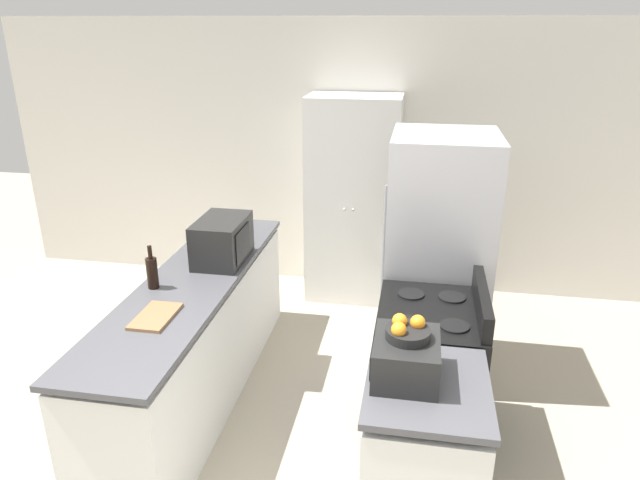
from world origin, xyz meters
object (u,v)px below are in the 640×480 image
(refrigerator, at_px, (437,258))
(stove, at_px, (427,373))
(toaster_oven, at_px, (406,358))
(microwave, at_px, (222,240))
(pantry_cabinet, at_px, (353,200))
(fruit_bowl, at_px, (407,330))
(wine_bottle, at_px, (152,272))

(refrigerator, bearing_deg, stove, -93.21)
(stove, distance_m, toaster_oven, 0.92)
(refrigerator, distance_m, microwave, 1.58)
(pantry_cabinet, bearing_deg, fruit_bowl, -77.68)
(microwave, bearing_deg, fruit_bowl, -41.99)
(pantry_cabinet, bearing_deg, wine_bottle, -118.22)
(wine_bottle, relative_size, toaster_oven, 0.78)
(refrigerator, height_order, microwave, refrigerator)
(refrigerator, height_order, fruit_bowl, refrigerator)
(microwave, distance_m, toaster_oven, 1.84)
(pantry_cabinet, distance_m, refrigerator, 1.40)
(stove, bearing_deg, toaster_oven, -100.48)
(pantry_cabinet, distance_m, toaster_oven, 2.78)
(stove, xyz_separation_m, refrigerator, (0.05, 0.83, 0.45))
(toaster_oven, bearing_deg, microwave, 137.63)
(refrigerator, relative_size, microwave, 3.68)
(stove, relative_size, wine_bottle, 3.66)
(stove, distance_m, fruit_bowl, 1.00)
(wine_bottle, bearing_deg, microwave, 59.64)
(microwave, bearing_deg, stove, -18.94)
(wine_bottle, height_order, fruit_bowl, fruit_bowl)
(pantry_cabinet, xyz_separation_m, stove, (0.73, -1.99, -0.50))
(refrigerator, bearing_deg, pantry_cabinet, 123.54)
(fruit_bowl, bearing_deg, pantry_cabinet, 102.32)
(microwave, height_order, toaster_oven, microwave)
(pantry_cabinet, distance_m, wine_bottle, 2.26)
(refrigerator, xyz_separation_m, fruit_bowl, (-0.18, -1.53, 0.25))
(wine_bottle, relative_size, fruit_bowl, 1.36)
(refrigerator, bearing_deg, microwave, -168.50)
(refrigerator, xyz_separation_m, toaster_oven, (-0.18, -1.55, 0.10))
(pantry_cabinet, bearing_deg, microwave, -117.45)
(stove, bearing_deg, pantry_cabinet, 110.03)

